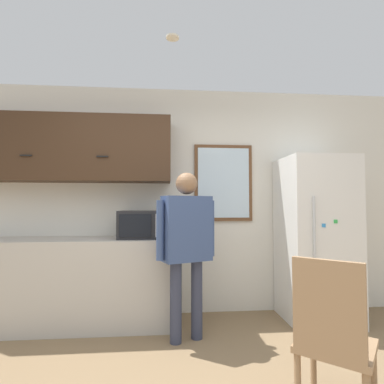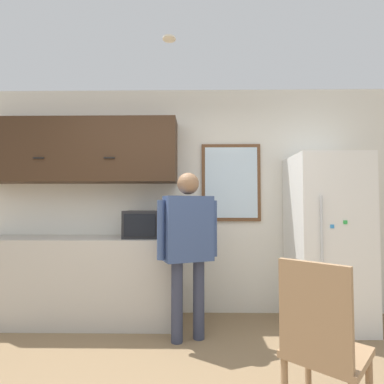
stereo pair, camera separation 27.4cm
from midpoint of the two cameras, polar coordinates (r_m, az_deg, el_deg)
name	(u,v)px [view 1 (the left image)]	position (r m, az deg, el deg)	size (l,w,h in m)	color
back_wall	(167,199)	(3.65, -6.88, -1.42)	(6.00, 0.06, 2.70)	silver
counter	(65,282)	(3.63, -25.18, -15.34)	(2.23, 0.59, 0.92)	#BCB7AD
upper_cabinets	(71,149)	(3.70, -24.14, 7.48)	(2.23, 0.39, 0.73)	#3D2819
microwave	(141,224)	(3.34, -12.06, -6.07)	(0.47, 0.39, 0.30)	#232326
person	(187,237)	(2.90, -3.79, -8.64)	(0.57, 0.37, 1.60)	#33384C
refrigerator	(316,238)	(3.63, 20.52, -8.25)	(0.73, 0.73, 1.82)	white
chair	(332,334)	(2.05, 21.48, -23.99)	(0.59, 0.59, 0.97)	#997551
window	(223,183)	(3.66, 3.85, 1.77)	(0.71, 0.05, 0.93)	brown
ceiling_light	(173,37)	(2.82, -6.85, 27.27)	(0.11, 0.11, 0.01)	white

